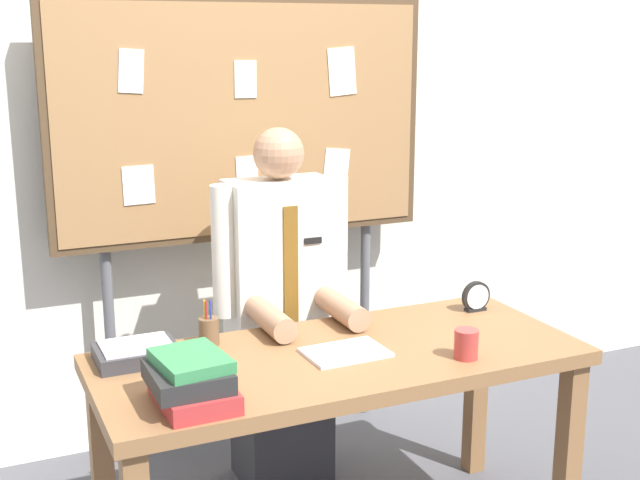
{
  "coord_description": "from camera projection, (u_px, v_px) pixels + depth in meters",
  "views": [
    {
      "loc": [
        -1.14,
        -2.39,
        1.77
      ],
      "look_at": [
        0.0,
        0.16,
        1.09
      ],
      "focal_mm": 47.49,
      "sensor_mm": 36.0,
      "label": 1
    }
  ],
  "objects": [
    {
      "name": "book_stack",
      "position": [
        191.0,
        381.0,
        2.41
      ],
      "size": [
        0.23,
        0.29,
        0.15
      ],
      "color": "#B22D2D",
      "rests_on": "desk"
    },
    {
      "name": "open_notebook",
      "position": [
        345.0,
        352.0,
        2.8
      ],
      "size": [
        0.27,
        0.19,
        0.01
      ],
      "primitive_type": "cube",
      "rotation": [
        0.0,
        0.0,
        0.03
      ],
      "color": "silver",
      "rests_on": "desk"
    },
    {
      "name": "desk_clock",
      "position": [
        476.0,
        298.0,
        3.23
      ],
      "size": [
        0.12,
        0.04,
        0.12
      ],
      "color": "black",
      "rests_on": "desk"
    },
    {
      "name": "bulletin_board",
      "position": [
        244.0,
        126.0,
        3.48
      ],
      "size": [
        1.61,
        0.09,
        1.92
      ],
      "color": "#4C3823",
      "rests_on": "ground_plane"
    },
    {
      "name": "paper_tray",
      "position": [
        136.0,
        353.0,
        2.74
      ],
      "size": [
        0.26,
        0.2,
        0.06
      ],
      "color": "#333338",
      "rests_on": "desk"
    },
    {
      "name": "back_wall",
      "position": [
        229.0,
        133.0,
        3.68
      ],
      "size": [
        6.4,
        0.08,
        2.7
      ],
      "primitive_type": "cube",
      "color": "silver",
      "rests_on": "ground_plane"
    },
    {
      "name": "coffee_mug",
      "position": [
        466.0,
        344.0,
        2.76
      ],
      "size": [
        0.08,
        0.08,
        0.1
      ],
      "primitive_type": "cylinder",
      "color": "#B23833",
      "rests_on": "desk"
    },
    {
      "name": "desk",
      "position": [
        340.0,
        380.0,
        2.84
      ],
      "size": [
        1.63,
        0.69,
        0.74
      ],
      "color": "brown",
      "rests_on": "ground_plane"
    },
    {
      "name": "pen_holder",
      "position": [
        209.0,
        331.0,
        2.88
      ],
      "size": [
        0.07,
        0.07,
        0.16
      ],
      "color": "brown",
      "rests_on": "desk"
    },
    {
      "name": "person",
      "position": [
        282.0,
        324.0,
        3.3
      ],
      "size": [
        0.55,
        0.56,
        1.43
      ],
      "color": "#2D2D33",
      "rests_on": "ground_plane"
    }
  ]
}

